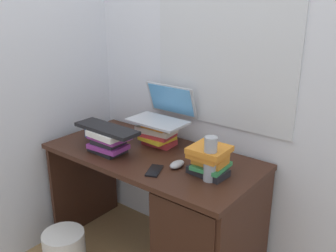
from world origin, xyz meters
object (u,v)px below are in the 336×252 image
desk (193,223)px  mug (90,129)px  book_stack_side (209,160)px  cell_phone (154,171)px  keyboard (107,129)px  book_stack_tall (158,133)px  computer_mouse (177,164)px  laptop (163,112)px  water_bottle (210,159)px  book_stack_keyboard_riser (108,141)px

desk → mug: (-0.83, -0.00, 0.38)m
book_stack_side → cell_phone: book_stack_side is taller
desk → book_stack_side: 0.42m
keyboard → mug: (-0.29, 0.12, -0.10)m
cell_phone → book_stack_tall: bearing=102.8°
cell_phone → mug: bearing=144.0°
book_stack_tall → book_stack_side: (0.47, -0.16, 0.01)m
book_stack_tall → computer_mouse: 0.35m
mug → cell_phone: 0.69m
laptop → water_bottle: size_ratio=1.53×
keyboard → mug: bearing=158.9°
book_stack_side → cell_phone: bearing=-148.4°
book_stack_keyboard_riser → water_bottle: water_bottle is taller
book_stack_side → mug: bearing=-179.6°
keyboard → book_stack_keyboard_riser: bearing=-4.9°
desk → book_stack_side: book_stack_side is taller
cell_phone → computer_mouse: bearing=36.8°
book_stack_tall → laptop: 0.13m
book_stack_side → computer_mouse: bearing=-168.9°
book_stack_tall → book_stack_side: size_ratio=1.20×
book_stack_side → book_stack_keyboard_riser: bearing=-168.7°
desk → water_bottle: size_ratio=5.52×
laptop → water_bottle: (0.51, -0.26, -0.08)m
book_stack_keyboard_riser → computer_mouse: (0.44, 0.09, -0.05)m
book_stack_keyboard_riser → mug: (-0.30, 0.12, -0.02)m
desk → book_stack_side: size_ratio=6.20×
book_stack_side → keyboard: 0.64m
keyboard → cell_phone: size_ratio=3.09×
book_stack_keyboard_riser → water_bottle: (0.66, 0.07, 0.05)m
book_stack_keyboard_riser → cell_phone: size_ratio=1.75×
mug → cell_phone: mug is taller
book_stack_tall → book_stack_side: 0.50m
book_stack_tall → computer_mouse: book_stack_tall is taller
book_stack_tall → cell_phone: bearing=-53.3°
book_stack_keyboard_riser → computer_mouse: size_ratio=2.28×
book_stack_side → mug: book_stack_side is taller
book_stack_side → mug: 0.92m
book_stack_keyboard_riser → book_stack_side: (0.62, 0.12, 0.01)m
laptop → computer_mouse: laptop is taller
book_stack_tall → computer_mouse: size_ratio=2.40×
book_stack_keyboard_riser → keyboard: size_ratio=0.57×
desk → mug: mug is taller
laptop → cell_phone: laptop is taller
desk → book_stack_side: (0.09, 0.00, 0.41)m
desk → book_stack_tall: bearing=157.5°
water_bottle → cell_phone: size_ratio=1.72×
book_stack_tall → mug: (-0.45, -0.16, -0.02)m
computer_mouse → cell_phone: (-0.06, -0.12, -0.01)m
laptop → keyboard: laptop is taller
desk → laptop: 0.69m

